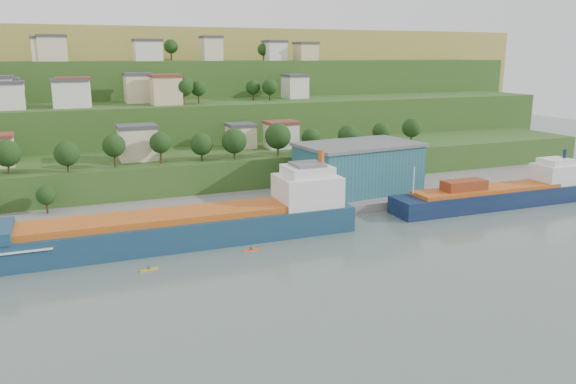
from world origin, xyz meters
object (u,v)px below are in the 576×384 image
cargo_ship_far (499,196)px  kayak_orange (251,249)px  warehouse (358,167)px  cargo_ship_near (187,228)px

cargo_ship_far → kayak_orange: cargo_ship_far is taller
cargo_ship_far → warehouse: 36.16m
warehouse → kayak_orange: size_ratio=9.58×
cargo_ship_far → warehouse: size_ratio=1.68×
cargo_ship_far → warehouse: bearing=146.4°
cargo_ship_near → cargo_ship_far: (79.15, -1.08, -0.72)m
cargo_ship_near → warehouse: 53.66m
cargo_ship_far → cargo_ship_near: bearing=-179.7°
warehouse → kayak_orange: bearing=-150.3°
cargo_ship_far → kayak_orange: (-68.75, -8.27, -2.11)m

